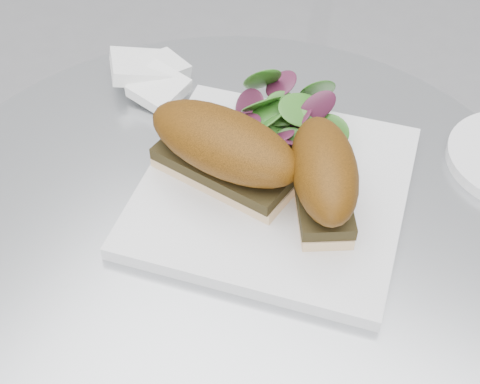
# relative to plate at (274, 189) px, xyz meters

# --- Properties ---
(table) EXTENTS (0.70, 0.70, 0.73)m
(table) POSITION_rel_plate_xyz_m (-0.02, -0.06, -0.25)
(table) COLOR silver
(table) RESTS_ON ground
(plate) EXTENTS (0.33, 0.33, 0.02)m
(plate) POSITION_rel_plate_xyz_m (0.00, 0.00, 0.00)
(plate) COLOR silver
(plate) RESTS_ON table
(sandwich_left) EXTENTS (0.18, 0.09, 0.08)m
(sandwich_left) POSITION_rel_plate_xyz_m (-0.05, -0.02, 0.05)
(sandwich_left) COLOR beige
(sandwich_left) RESTS_ON plate
(sandwich_right) EXTENTS (0.13, 0.16, 0.08)m
(sandwich_right) POSITION_rel_plate_xyz_m (0.06, -0.00, 0.05)
(sandwich_right) COLOR beige
(sandwich_right) RESTS_ON plate
(salad) EXTENTS (0.12, 0.12, 0.05)m
(salad) POSITION_rel_plate_xyz_m (-0.03, 0.08, 0.03)
(salad) COLOR #387C28
(salad) RESTS_ON plate
(napkin) EXTENTS (0.13, 0.13, 0.02)m
(napkin) POSITION_rel_plate_xyz_m (-0.22, 0.09, 0.00)
(napkin) COLOR white
(napkin) RESTS_ON table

